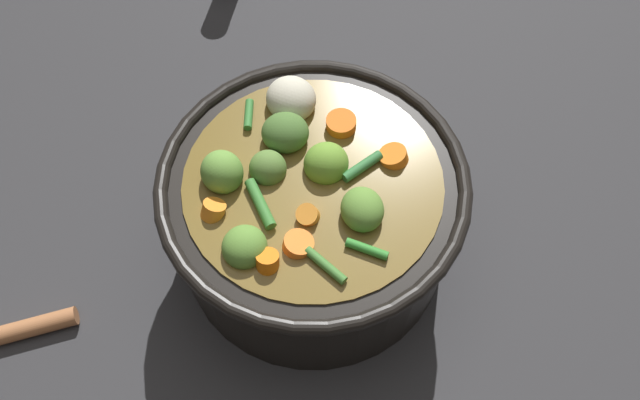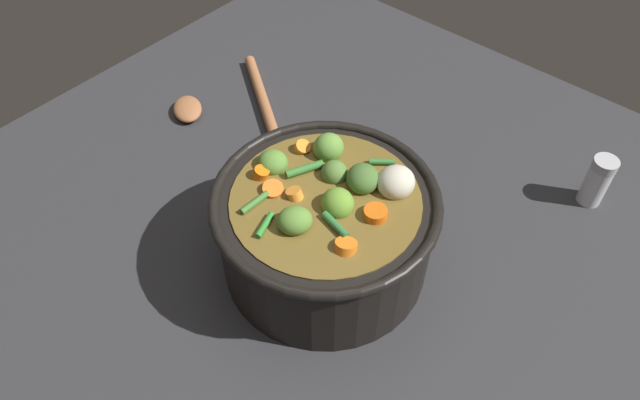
{
  "view_description": "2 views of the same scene",
  "coord_description": "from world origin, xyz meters",
  "views": [
    {
      "loc": [
        0.21,
        0.18,
        0.56
      ],
      "look_at": [
        0.01,
        0.02,
        0.12
      ],
      "focal_mm": 34.93,
      "sensor_mm": 36.0,
      "label": 1
    },
    {
      "loc": [
        -0.29,
        0.34,
        0.62
      ],
      "look_at": [
        0.01,
        0.0,
        0.12
      ],
      "focal_mm": 33.57,
      "sensor_mm": 36.0,
      "label": 2
    }
  ],
  "objects": [
    {
      "name": "ground_plane",
      "position": [
        0.0,
        0.0,
        0.0
      ],
      "size": [
        1.1,
        1.1,
        0.0
      ],
      "primitive_type": "plane",
      "color": "#2D2D30"
    },
    {
      "name": "cooking_pot",
      "position": [
        0.0,
        -0.0,
        0.07
      ],
      "size": [
        0.27,
        0.27,
        0.15
      ],
      "color": "black",
      "rests_on": "ground_plane"
    },
    {
      "name": "salt_shaker",
      "position": [
        -0.21,
        -0.32,
        0.04
      ],
      "size": [
        0.03,
        0.03,
        0.08
      ],
      "color": "silver",
      "rests_on": "ground_plane"
    },
    {
      "name": "wooden_spoon",
      "position": [
        0.32,
        -0.13,
        0.01
      ],
      "size": [
        0.2,
        0.2,
        0.02
      ],
      "color": "#9F633C",
      "rests_on": "ground_plane"
    }
  ]
}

